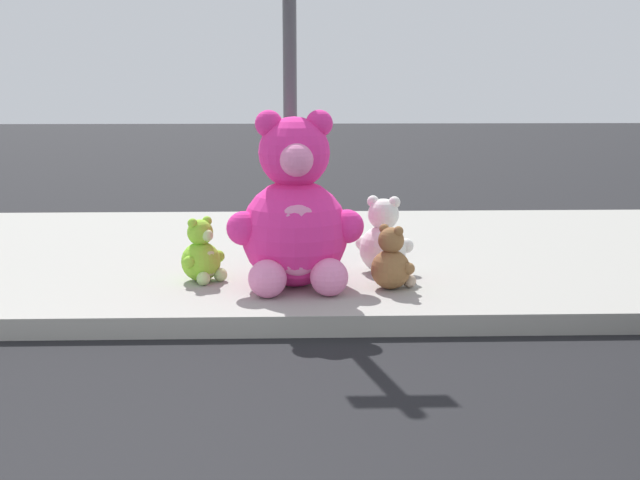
% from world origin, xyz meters
% --- Properties ---
extents(sidewalk, '(28.00, 4.40, 0.15)m').
position_xyz_m(sidewalk, '(0.00, 5.20, 0.07)').
color(sidewalk, '#9E9B93').
rests_on(sidewalk, ground_plane).
extents(sign_pole, '(0.56, 0.11, 3.20)m').
position_xyz_m(sign_pole, '(1.00, 4.40, 1.85)').
color(sign_pole, '#4C4C51').
rests_on(sign_pole, sidewalk).
extents(plush_pink_large, '(1.03, 0.91, 1.33)m').
position_xyz_m(plush_pink_large, '(1.03, 3.81, 0.68)').
color(plush_pink_large, '#F22D93').
rests_on(plush_pink_large, sidewalk).
extents(plush_brown, '(0.35, 0.35, 0.49)m').
position_xyz_m(plush_brown, '(1.76, 3.72, 0.35)').
color(plush_brown, olive).
rests_on(plush_brown, sidewalk).
extents(plush_lime, '(0.36, 0.36, 0.50)m').
position_xyz_m(plush_lime, '(0.31, 4.00, 0.35)').
color(plush_lime, '#8CD133').
rests_on(plush_lime, sidewalk).
extents(plush_lavender, '(0.39, 0.44, 0.57)m').
position_xyz_m(plush_lavender, '(1.21, 4.97, 0.38)').
color(plush_lavender, '#B28CD8').
rests_on(plush_lavender, sidewalk).
extents(plush_white, '(0.47, 0.45, 0.63)m').
position_xyz_m(plush_white, '(1.76, 4.28, 0.40)').
color(plush_white, white).
rests_on(plush_white, sidewalk).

